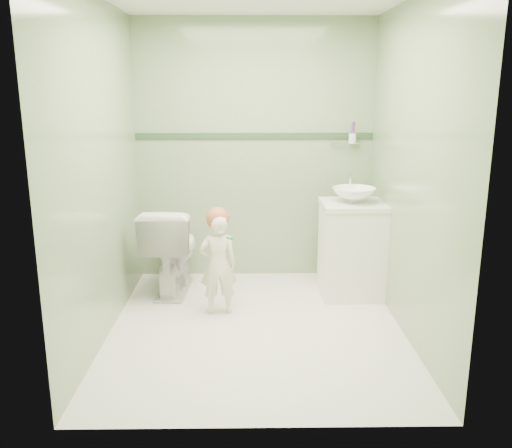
{
  "coord_description": "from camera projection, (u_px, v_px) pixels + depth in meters",
  "views": [
    {
      "loc": [
        -0.06,
        -3.79,
        1.77
      ],
      "look_at": [
        0.0,
        0.15,
        0.78
      ],
      "focal_mm": 37.87,
      "sensor_mm": 36.0,
      "label": 1
    }
  ],
  "objects": [
    {
      "name": "toddler",
      "position": [
        218.0,
        265.0,
        4.3
      ],
      "size": [
        0.33,
        0.24,
        0.82
      ],
      "primitive_type": "imported",
      "rotation": [
        0.0,
        0.0,
        3.3
      ],
      "color": "silver",
      "rests_on": "ground"
    },
    {
      "name": "room_shell",
      "position": [
        256.0,
        172.0,
        3.82
      ],
      "size": [
        2.5,
        2.54,
        2.4
      ],
      "color": "gray",
      "rests_on": "ground"
    },
    {
      "name": "toilet",
      "position": [
        172.0,
        249.0,
        4.78
      ],
      "size": [
        0.48,
        0.79,
        0.78
      ],
      "primitive_type": "imported",
      "rotation": [
        0.0,
        0.0,
        3.08
      ],
      "color": "white",
      "rests_on": "ground"
    },
    {
      "name": "trim_stripe",
      "position": [
        254.0,
        136.0,
        4.98
      ],
      "size": [
        2.2,
        0.02,
        0.05
      ],
      "primitive_type": "cube",
      "color": "#2C482D",
      "rests_on": "room_shell"
    },
    {
      "name": "counter",
      "position": [
        353.0,
        205.0,
        4.6
      ],
      "size": [
        0.54,
        0.52,
        0.04
      ],
      "primitive_type": "cube",
      "color": "white",
      "rests_on": "vanity"
    },
    {
      "name": "vanity",
      "position": [
        351.0,
        251.0,
        4.7
      ],
      "size": [
        0.52,
        0.5,
        0.8
      ],
      "primitive_type": "cube",
      "color": "white",
      "rests_on": "ground"
    },
    {
      "name": "hair_cap",
      "position": [
        217.0,
        218.0,
        4.23
      ],
      "size": [
        0.18,
        0.18,
        0.18
      ],
      "primitive_type": "sphere",
      "color": "#B15A39",
      "rests_on": "toddler"
    },
    {
      "name": "basin",
      "position": [
        354.0,
        195.0,
        4.58
      ],
      "size": [
        0.37,
        0.37,
        0.13
      ],
      "primitive_type": "imported",
      "color": "white",
      "rests_on": "counter"
    },
    {
      "name": "teal_toothbrush",
      "position": [
        229.0,
        238.0,
        4.13
      ],
      "size": [
        0.11,
        0.14,
        0.08
      ],
      "color": "#017C59",
      "rests_on": "toddler"
    },
    {
      "name": "ground",
      "position": [
        256.0,
        328.0,
        4.11
      ],
      "size": [
        2.5,
        2.5,
        0.0
      ],
      "primitive_type": "plane",
      "color": "white",
      "rests_on": "ground"
    },
    {
      "name": "faucet",
      "position": [
        350.0,
        182.0,
        4.74
      ],
      "size": [
        0.03,
        0.13,
        0.18
      ],
      "color": "silver",
      "rests_on": "counter"
    },
    {
      "name": "cup_holder",
      "position": [
        352.0,
        138.0,
        4.95
      ],
      "size": [
        0.26,
        0.07,
        0.21
      ],
      "color": "silver",
      "rests_on": "room_shell"
    }
  ]
}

